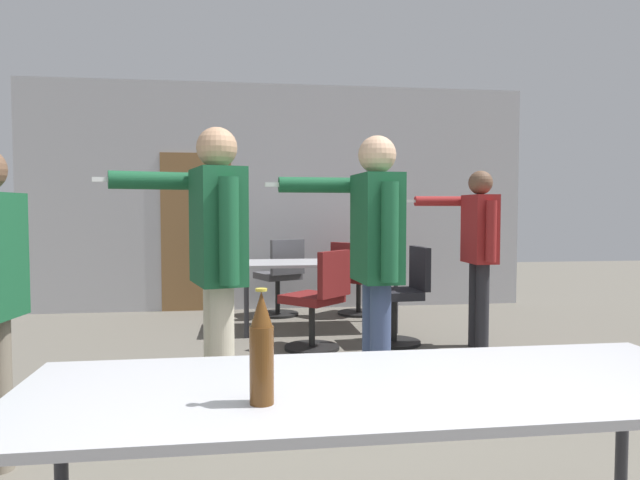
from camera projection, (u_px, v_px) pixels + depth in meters
The scene contains 11 objects.
back_wall at pixel (279, 198), 7.57m from camera, with size 6.64×0.12×2.96m.
conference_table_near at pixel (383, 400), 1.87m from camera, with size 2.35×0.83×0.75m.
conference_table_far at pixel (318, 268), 6.25m from camera, with size 1.70×0.78×0.75m.
person_center_tall at pixel (374, 247), 3.58m from camera, with size 0.82×0.63×1.78m.
person_near_casual at pixel (478, 241), 5.36m from camera, with size 0.76×0.59×1.68m.
person_left_plaid at pixel (215, 248), 3.39m from camera, with size 0.92×0.66×1.80m.
office_chair_far_right at pixel (402, 298), 5.58m from camera, with size 0.56×0.52×0.95m.
office_chair_mid_tucked at pixel (318, 303), 5.31m from camera, with size 0.69×0.68×0.94m.
office_chair_side_rolled at pixel (280, 280), 7.02m from camera, with size 0.62×0.66×0.96m.
office_chair_far_left at pixel (355, 281), 7.10m from camera, with size 0.69×0.68×0.92m.
beer_bottle at pixel (262, 350), 1.65m from camera, with size 0.07×0.07×0.34m.
Camera 1 is at (-0.51, -1.50, 1.31)m, focal length 32.00 mm.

